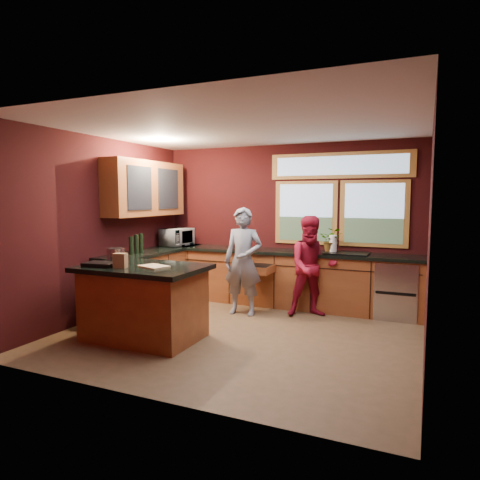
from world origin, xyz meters
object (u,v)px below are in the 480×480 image
Objects in this scene: person_grey at (243,261)px; person_red at (312,266)px; stock_pot at (116,255)px; cutting_board at (154,266)px; island at (144,302)px.

person_red is (1.00, 0.32, -0.06)m from person_grey.
person_red reaches higher than stock_pot.
cutting_board is at bearing -153.95° from person_red.
cutting_board reaches higher than island.
person_red is 4.38× the size of cutting_board.
island is 0.94× the size of person_grey.
island is at bearing -118.60° from person_grey.
cutting_board is at bearing -111.74° from person_grey.
person_red is at bearing 37.71° from stock_pot.
stock_pot is (-0.55, 0.15, 0.56)m from island.
island is 0.80m from stock_pot.
island is at bearing -158.20° from person_red.
person_grey reaches higher than cutting_board.
stock_pot is at bearing 164.74° from island.
island is 1.76m from person_grey.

